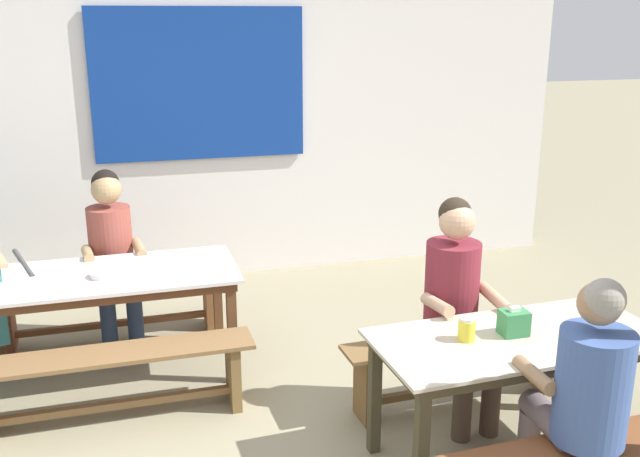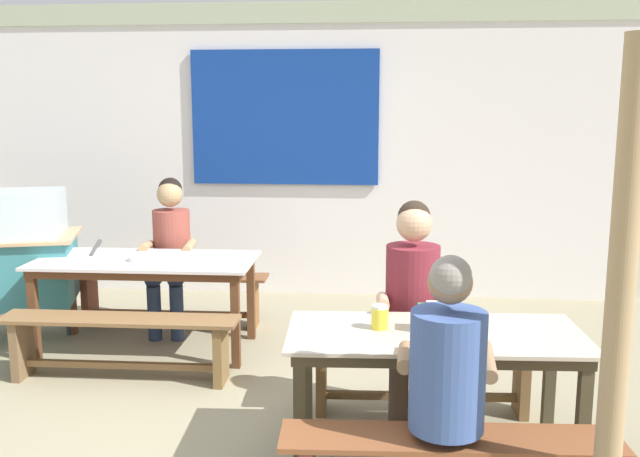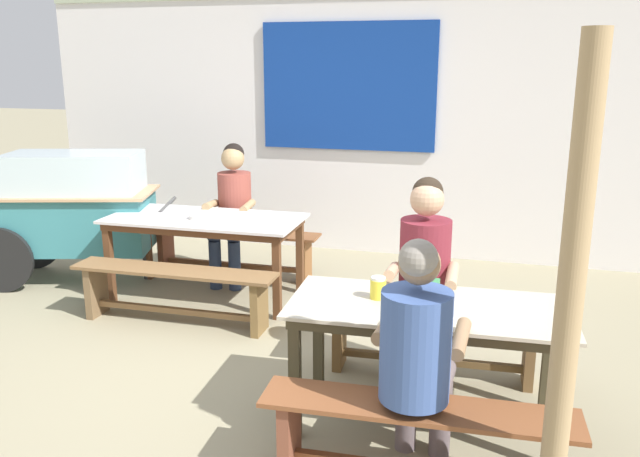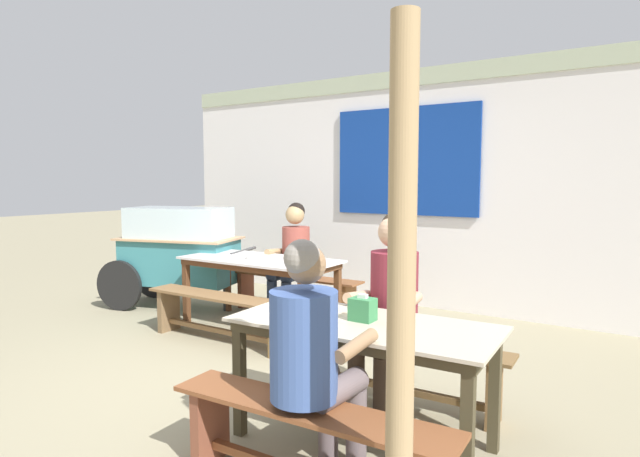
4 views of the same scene
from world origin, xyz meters
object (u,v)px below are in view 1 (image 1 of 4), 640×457
object	(u,v)px
dining_table_near	(517,350)
soup_bowl	(104,274)
bench_far_back	(112,301)
person_right_near_table	(457,296)
person_center_facing	(112,248)
tissue_box	(514,322)
condiment_jar	(467,329)
person_near_front	(583,388)
dining_table_far	(108,284)
bench_near_back	(457,360)
bench_far_front	(114,375)

from	to	relation	value
dining_table_near	soup_bowl	bearing A→B (deg)	144.56
bench_far_back	person_right_near_table	distance (m)	2.60
person_center_facing	person_right_near_table	xyz separation A→B (m)	(1.95, -1.55, 0.02)
tissue_box	soup_bowl	world-z (taller)	tissue_box
condiment_jar	person_near_front	bearing A→B (deg)	-62.35
condiment_jar	soup_bowl	world-z (taller)	condiment_jar
person_right_near_table	soup_bowl	xyz separation A→B (m)	(-2.00, 0.96, -0.01)
bench_far_back	soup_bowl	bearing A→B (deg)	-90.80
dining_table_near	person_center_facing	world-z (taller)	person_center_facing
person_right_near_table	condiment_jar	distance (m)	0.54
bench_far_back	person_near_front	bearing A→B (deg)	-52.16
dining_table_far	person_right_near_table	world-z (taller)	person_right_near_table
person_right_near_table	person_center_facing	bearing A→B (deg)	141.55
dining_table_near	soup_bowl	size ratio (longest dim) A/B	8.77
person_center_facing	person_near_front	world-z (taller)	person_center_facing
soup_bowl	bench_near_back	bearing A→B (deg)	-23.18
bench_near_back	person_right_near_table	bearing A→B (deg)	-130.59
bench_near_back	person_near_front	size ratio (longest dim) A/B	1.17
person_right_near_table	dining_table_near	bearing A→B (deg)	-80.01
bench_far_front	person_right_near_table	xyz separation A→B (m)	(1.97, -0.41, 0.44)
dining_table_far	dining_table_near	size ratio (longest dim) A/B	1.07
dining_table_far	bench_far_back	size ratio (longest dim) A/B	1.00
dining_table_far	person_right_near_table	distance (m)	2.23
dining_table_far	dining_table_near	xyz separation A→B (m)	(2.07, -1.55, -0.01)
person_center_facing	bench_near_back	bearing A→B (deg)	-36.22
dining_table_far	bench_far_back	world-z (taller)	dining_table_far
bench_far_front	person_right_near_table	distance (m)	2.06
dining_table_near	bench_near_back	xyz separation A→B (m)	(-0.03, 0.61, -0.36)
person_center_facing	tissue_box	xyz separation A→B (m)	(2.02, -2.05, 0.06)
dining_table_near	bench_near_back	distance (m)	0.70
bench_near_back	condiment_jar	xyz separation A→B (m)	(-0.26, -0.58, 0.50)
dining_table_far	tissue_box	distance (m)	2.56
bench_far_front	bench_near_back	distance (m)	2.06
person_center_facing	person_right_near_table	size ratio (longest dim) A/B	0.97
person_near_front	soup_bowl	xyz separation A→B (m)	(-2.10, 2.03, 0.03)
dining_table_near	tissue_box	distance (m)	0.15
person_near_front	tissue_box	bearing A→B (deg)	93.23
tissue_box	soup_bowl	size ratio (longest dim) A/B	0.88
bench_far_back	soup_bowl	distance (m)	0.80
person_right_near_table	bench_far_back	bearing A→B (deg)	140.76
bench_near_back	person_near_front	bearing A→B (deg)	-87.85
tissue_box	condiment_jar	xyz separation A→B (m)	(-0.27, 0.00, -0.01)
dining_table_far	bench_near_back	world-z (taller)	dining_table_far
bench_near_back	condiment_jar	world-z (taller)	condiment_jar
person_right_near_table	soup_bowl	bearing A→B (deg)	154.42
dining_table_far	condiment_jar	xyz separation A→B (m)	(1.79, -1.52, 0.13)
dining_table_far	bench_near_back	xyz separation A→B (m)	(2.04, -0.94, -0.36)
person_right_near_table	condiment_jar	bearing A→B (deg)	-110.87
person_center_facing	person_right_near_table	distance (m)	2.49
dining_table_near	bench_far_front	xyz separation A→B (m)	(-2.06, 0.94, -0.34)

